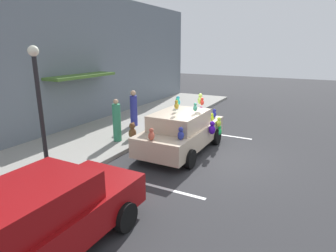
# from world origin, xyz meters

# --- Properties ---
(ground_plane) EXTENTS (60.00, 60.00, 0.00)m
(ground_plane) POSITION_xyz_m (0.00, 0.00, 0.00)
(ground_plane) COLOR #2D2D30
(sidewalk) EXTENTS (24.00, 4.00, 0.15)m
(sidewalk) POSITION_xyz_m (0.00, 5.00, 0.07)
(sidewalk) COLOR gray
(sidewalk) RESTS_ON ground
(storefront_building) EXTENTS (24.00, 1.25, 6.40)m
(storefront_building) POSITION_xyz_m (0.01, 7.14, 3.19)
(storefront_building) COLOR slate
(storefront_building) RESTS_ON ground
(parking_stripe_front) EXTENTS (0.12, 3.60, 0.01)m
(parking_stripe_front) POSITION_xyz_m (2.79, 1.00, 0.00)
(parking_stripe_front) COLOR silver
(parking_stripe_front) RESTS_ON ground
(parking_stripe_rear) EXTENTS (0.12, 3.60, 0.01)m
(parking_stripe_rear) POSITION_xyz_m (-2.81, 1.00, 0.00)
(parking_stripe_rear) COLOR silver
(parking_stripe_rear) RESTS_ON ground
(plush_covered_car) EXTENTS (4.31, 2.16, 2.19)m
(plush_covered_car) POSITION_xyz_m (0.09, 1.26, 0.80)
(plush_covered_car) COLOR #C2AC91
(plush_covered_car) RESTS_ON ground
(parked_sedan_behind) EXTENTS (4.37, 1.98, 1.54)m
(parked_sedan_behind) POSITION_xyz_m (-6.24, 1.16, 0.79)
(parked_sedan_behind) COLOR maroon
(parked_sedan_behind) RESTS_ON ground
(teddy_bear_on_sidewalk) EXTENTS (0.36, 0.30, 0.68)m
(teddy_bear_on_sidewalk) POSITION_xyz_m (0.13, 3.53, 0.46)
(teddy_bear_on_sidewalk) COLOR brown
(teddy_bear_on_sidewalk) RESTS_ON sidewalk
(street_lamp_post) EXTENTS (0.28, 0.28, 3.71)m
(street_lamp_post) POSITION_xyz_m (-4.11, 3.50, 2.44)
(street_lamp_post) COLOR black
(street_lamp_post) RESTS_ON sidewalk
(pedestrian_near_shopfront) EXTENTS (0.32, 0.32, 1.71)m
(pedestrian_near_shopfront) POSITION_xyz_m (-0.39, 3.90, 0.95)
(pedestrian_near_shopfront) COLOR #348962
(pedestrian_near_shopfront) RESTS_ON sidewalk
(pedestrian_walking_past) EXTENTS (0.34, 0.34, 1.70)m
(pedestrian_walking_past) POSITION_xyz_m (1.86, 4.64, 0.95)
(pedestrian_walking_past) COLOR navy
(pedestrian_walking_past) RESTS_ON sidewalk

